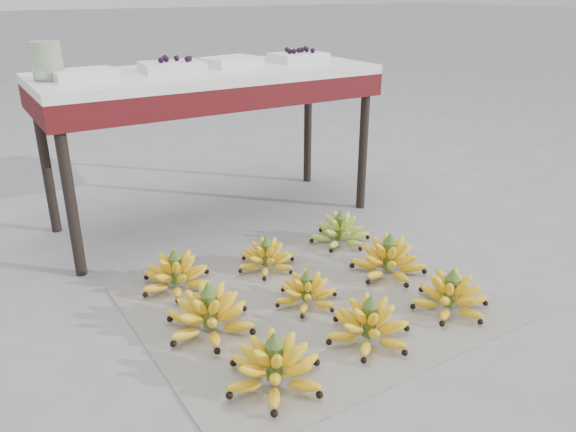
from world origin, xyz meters
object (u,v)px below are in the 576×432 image
bunch_back_center (267,258)px  tray_right (231,62)px  bunch_front_center (369,325)px  bunch_mid_right (389,260)px  glass_jar (47,61)px  tray_far_left (84,74)px  bunch_front_left (275,367)px  bunch_front_right (450,296)px  bunch_back_right (340,232)px  bunch_mid_center (307,292)px  tray_far_right (298,57)px  bunch_mid_left (210,314)px  tray_left (172,66)px  vendor_table (209,88)px  newspaper_mat (312,302)px  bunch_back_left (176,274)px

bunch_back_center → tray_right: size_ratio=0.88×
bunch_front_center → bunch_mid_right: bunch_mid_right is taller
bunch_front_center → glass_jar: size_ratio=2.49×
tray_far_left → bunch_front_left: bearing=-82.6°
bunch_front_right → glass_jar: bearing=104.4°
glass_jar → bunch_back_right: bearing=-30.2°
bunch_back_right → bunch_front_right: bearing=-99.7°
bunch_front_right → bunch_mid_center: bearing=119.2°
tray_far_left → tray_right: size_ratio=0.85×
glass_jar → bunch_mid_center: bearing=-57.5°
tray_far_left → tray_right: (0.69, 0.05, 0.00)m
tray_far_right → tray_far_left: bearing=-178.1°
bunch_mid_center → tray_far_right: 1.33m
bunch_front_right → tray_right: bearing=75.1°
bunch_mid_left → tray_left: (0.27, 0.93, 0.70)m
bunch_back_right → tray_right: tray_right is taller
bunch_mid_left → vendor_table: 1.19m
bunch_front_left → tray_far_left: (-0.16, 1.26, 0.70)m
bunch_front_left → tray_far_right: tray_far_right is taller
newspaper_mat → vendor_table: size_ratio=0.80×
bunch_front_center → bunch_mid_left: bearing=166.9°
tray_far_left → glass_jar: size_ratio=1.67×
bunch_front_right → bunch_mid_right: size_ratio=1.14×
tray_right → tray_far_right: 0.37m
tray_left → glass_jar: glass_jar is taller
tray_far_left → bunch_back_right: bearing=-31.4°
tray_right → vendor_table: bearing=-165.8°
bunch_back_left → bunch_back_right: 0.79m
bunch_back_left → bunch_back_center: size_ratio=1.14×
bunch_back_left → tray_right: tray_right is taller
newspaper_mat → tray_far_left: size_ratio=4.90×
bunch_front_right → tray_left: bearing=88.0°
bunch_back_right → tray_far_left: tray_far_left is taller
tray_far_left → bunch_front_center: bearing=-66.2°
bunch_mid_right → tray_left: 1.28m
bunch_mid_center → bunch_back_right: bunch_back_right is taller
bunch_front_right → bunch_back_center: 0.75m
bunch_mid_center → bunch_front_right: bearing=-18.3°
bunch_front_left → bunch_mid_right: (0.75, 0.36, -0.00)m
bunch_front_center → bunch_front_right: size_ratio=1.03×
bunch_mid_center → tray_left: bearing=114.2°
tray_far_right → glass_jar: (-1.19, 0.01, 0.05)m
bunch_front_left → glass_jar: (-0.29, 1.31, 0.76)m
vendor_table → tray_left: size_ratio=5.56×
bunch_front_right → bunch_back_right: size_ratio=1.19×
tray_left → glass_jar: (-0.52, 0.02, 0.05)m
bunch_back_right → tray_far_left: bearing=139.0°
bunch_back_center → tray_left: bearing=104.7°
vendor_table → bunch_front_center: bearing=-90.9°
tray_left → tray_far_right: size_ratio=1.01×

